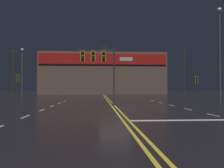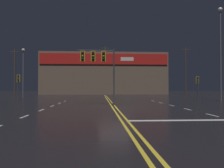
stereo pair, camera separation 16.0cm
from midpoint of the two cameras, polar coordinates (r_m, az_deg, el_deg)
ground_plane at (r=18.11m, az=0.85°, el=-6.15°), size 200.00×200.00×0.00m
road_markings at (r=16.75m, az=5.02°, el=-6.55°), size 16.16×60.00×0.01m
traffic_signal_median at (r=20.62m, az=-3.42°, el=6.16°), size 3.50×0.36×5.38m
traffic_signal_corner_northwest at (r=31.45m, az=-23.16°, el=0.63°), size 0.42×0.36×3.39m
traffic_signal_corner_northeast at (r=32.45m, az=21.58°, el=0.35°), size 0.42×0.36×3.22m
streetlight_near_right at (r=30.66m, az=26.61°, el=9.61°), size 0.56×0.56×11.64m
streetlight_far_left at (r=42.58m, az=-22.08°, el=4.47°), size 0.56×0.56×8.76m
building_backdrop at (r=58.72m, az=-2.03°, el=2.59°), size 32.08×10.23×10.62m
utility_pole_row at (r=54.42m, az=-1.69°, el=3.68°), size 44.74×0.26×12.16m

